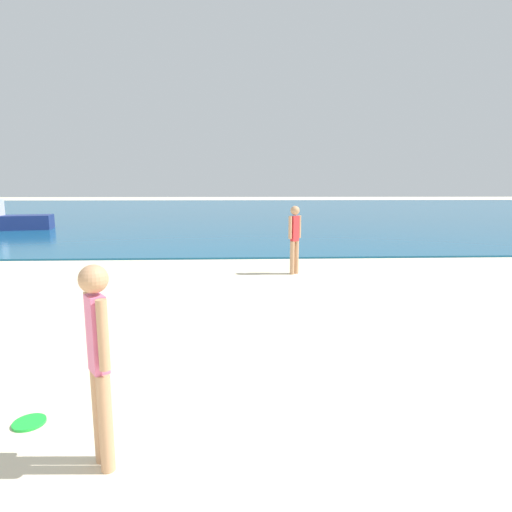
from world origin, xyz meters
TOP-DOWN VIEW (x-y plane):
  - water at (0.00, 42.64)m, footprint 160.00×60.00m
  - person_standing at (-1.94, 3.20)m, footprint 0.25×0.32m
  - frisbee at (-2.84, 3.82)m, footprint 0.29×0.29m
  - person_distant at (0.55, 10.43)m, footprint 0.34×0.27m

SIDE VIEW (x-z plane):
  - frisbee at x=-2.84m, z-range 0.00..0.03m
  - water at x=0.00m, z-range 0.00..0.06m
  - person_standing at x=-1.94m, z-range 0.11..1.73m
  - person_distant at x=0.55m, z-range 0.12..1.85m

